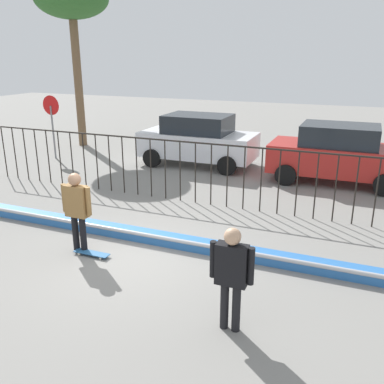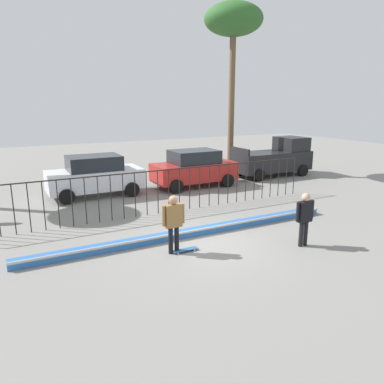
# 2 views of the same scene
# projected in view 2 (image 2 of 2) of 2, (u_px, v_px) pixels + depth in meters

# --- Properties ---
(ground_plane) EXTENTS (60.00, 60.00, 0.00)m
(ground_plane) POSITION_uv_depth(u_px,v_px,m) (202.00, 243.00, 11.66)
(ground_plane) COLOR gray
(bowl_coping_ledge) EXTENTS (11.00, 0.41, 0.27)m
(bowl_coping_ledge) POSITION_uv_depth(u_px,v_px,m) (191.00, 232.00, 12.28)
(bowl_coping_ledge) COLOR #2D6BB7
(bowl_coping_ledge) RESTS_ON ground
(perimeter_fence) EXTENTS (14.04, 0.04, 1.75)m
(perimeter_fence) POSITION_uv_depth(u_px,v_px,m) (158.00, 187.00, 14.48)
(perimeter_fence) COLOR black
(perimeter_fence) RESTS_ON ground
(skateboarder) EXTENTS (0.70, 0.26, 1.74)m
(skateboarder) POSITION_uv_depth(u_px,v_px,m) (173.00, 219.00, 10.69)
(skateboarder) COLOR black
(skateboarder) RESTS_ON ground
(skateboard) EXTENTS (0.80, 0.20, 0.07)m
(skateboard) POSITION_uv_depth(u_px,v_px,m) (185.00, 250.00, 11.01)
(skateboard) COLOR #26598C
(skateboard) RESTS_ON ground
(camera_operator) EXTENTS (0.68, 0.25, 1.68)m
(camera_operator) POSITION_uv_depth(u_px,v_px,m) (305.00, 215.00, 11.23)
(camera_operator) COLOR black
(camera_operator) RESTS_ON ground
(parked_car_white) EXTENTS (4.30, 2.12, 1.90)m
(parked_car_white) POSITION_uv_depth(u_px,v_px,m) (95.00, 175.00, 17.28)
(parked_car_white) COLOR silver
(parked_car_white) RESTS_ON ground
(parked_car_red) EXTENTS (4.30, 2.12, 1.90)m
(parked_car_red) POSITION_uv_depth(u_px,v_px,m) (194.00, 168.00, 19.20)
(parked_car_red) COLOR #B2231E
(parked_car_red) RESTS_ON ground
(pickup_truck) EXTENTS (4.70, 2.12, 2.24)m
(pickup_truck) POSITION_uv_depth(u_px,v_px,m) (275.00, 158.00, 22.01)
(pickup_truck) COLOR black
(pickup_truck) RESTS_ON ground
(palm_tree_tall) EXTENTS (3.36, 3.36, 9.77)m
(palm_tree_tall) POSITION_uv_depth(u_px,v_px,m) (233.00, 23.00, 21.02)
(palm_tree_tall) COLOR brown
(palm_tree_tall) RESTS_ON ground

